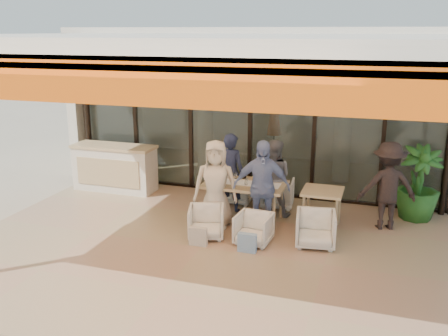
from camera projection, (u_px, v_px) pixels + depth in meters
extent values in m
plane|color=#C6B293|center=(201.00, 249.00, 8.19)|extent=(70.00, 70.00, 0.00)
cube|color=tan|center=(201.00, 249.00, 8.19)|extent=(8.00, 6.00, 0.01)
cube|color=silver|center=(199.00, 42.00, 7.30)|extent=(8.00, 6.00, 0.20)
cube|color=#FA5D0D|center=(87.00, 79.00, 4.69)|extent=(8.00, 0.12, 0.45)
cube|color=orange|center=(123.00, 62.00, 5.29)|extent=(8.00, 1.50, 0.06)
cylinder|color=black|center=(87.00, 113.00, 11.56)|extent=(0.12, 0.12, 3.20)
cube|color=#9EADA3|center=(250.00, 122.00, 10.51)|extent=(8.00, 0.03, 3.20)
cube|color=black|center=(249.00, 192.00, 10.92)|extent=(8.00, 0.10, 0.08)
cube|color=black|center=(251.00, 46.00, 10.09)|extent=(8.00, 0.10, 0.08)
cube|color=black|center=(86.00, 112.00, 11.70)|extent=(0.08, 0.10, 3.20)
cube|color=black|center=(136.00, 115.00, 11.31)|extent=(0.08, 0.10, 3.20)
cube|color=black|center=(191.00, 118.00, 10.91)|extent=(0.08, 0.10, 3.20)
cube|color=black|center=(250.00, 122.00, 10.51)|extent=(0.08, 0.10, 3.20)
cube|color=black|center=(315.00, 125.00, 10.10)|extent=(0.08, 0.10, 3.20)
cube|color=black|center=(384.00, 129.00, 9.70)|extent=(0.08, 0.10, 3.20)
cube|color=silver|center=(284.00, 97.00, 13.69)|extent=(9.00, 0.25, 3.40)
cube|color=silver|center=(109.00, 98.00, 13.40)|extent=(0.25, 3.50, 3.40)
cube|color=silver|center=(271.00, 33.00, 11.63)|extent=(9.00, 3.50, 0.25)
cube|color=tan|center=(268.00, 172.00, 12.54)|extent=(8.00, 3.50, 0.02)
cylinder|color=silver|center=(205.00, 111.00, 12.48)|extent=(0.40, 0.40, 3.00)
cylinder|color=silver|center=(344.00, 119.00, 11.46)|extent=(0.40, 0.40, 3.00)
cylinder|color=black|center=(215.00, 51.00, 11.59)|extent=(0.03, 0.03, 0.70)
cube|color=black|center=(215.00, 70.00, 11.71)|extent=(0.30, 0.30, 0.40)
sphere|color=#FFBF72|center=(215.00, 70.00, 11.71)|extent=(0.18, 0.18, 0.18)
cylinder|color=black|center=(371.00, 53.00, 10.55)|extent=(0.03, 0.03, 0.70)
cube|color=black|center=(369.00, 74.00, 10.67)|extent=(0.30, 0.30, 0.40)
sphere|color=#FFBF72|center=(369.00, 74.00, 10.67)|extent=(0.18, 0.18, 0.18)
cylinder|color=black|center=(273.00, 180.00, 11.75)|extent=(0.40, 0.40, 0.05)
cylinder|color=black|center=(274.00, 139.00, 11.48)|extent=(0.04, 0.04, 2.10)
cone|color=#DB4E13|center=(275.00, 111.00, 11.31)|extent=(0.32, 0.32, 1.10)
cube|color=silver|center=(115.00, 169.00, 11.02)|extent=(1.80, 0.60, 1.00)
cube|color=tan|center=(114.00, 147.00, 10.89)|extent=(1.85, 0.65, 0.06)
cube|color=tan|center=(108.00, 173.00, 10.74)|extent=(1.50, 0.02, 0.60)
cube|color=tan|center=(245.00, 184.00, 9.19)|extent=(1.50, 0.90, 0.05)
cube|color=white|center=(245.00, 183.00, 9.19)|extent=(1.30, 0.35, 0.01)
cylinder|color=tan|center=(208.00, 205.00, 9.18)|extent=(0.06, 0.06, 0.70)
cylinder|color=tan|center=(274.00, 213.00, 8.81)|extent=(0.06, 0.06, 0.70)
cylinder|color=tan|center=(219.00, 195.00, 9.77)|extent=(0.06, 0.06, 0.70)
cylinder|color=tan|center=(281.00, 201.00, 9.40)|extent=(0.06, 0.06, 0.70)
cylinder|color=white|center=(219.00, 180.00, 9.17)|extent=(0.06, 0.06, 0.11)
cylinder|color=white|center=(235.00, 176.00, 9.43)|extent=(0.06, 0.06, 0.11)
cylinder|color=white|center=(246.00, 182.00, 9.06)|extent=(0.06, 0.06, 0.11)
cylinder|color=white|center=(263.00, 179.00, 9.24)|extent=(0.06, 0.06, 0.11)
cylinder|color=white|center=(269.00, 186.00, 8.84)|extent=(0.06, 0.06, 0.11)
cylinder|color=white|center=(218.00, 177.00, 9.38)|extent=(0.06, 0.06, 0.11)
cylinder|color=#8C4A14|center=(219.00, 174.00, 9.46)|extent=(0.07, 0.07, 0.16)
cylinder|color=black|center=(244.00, 174.00, 9.45)|extent=(0.09, 0.09, 0.17)
cylinder|color=black|center=(244.00, 169.00, 9.42)|extent=(0.10, 0.10, 0.01)
cylinder|color=white|center=(217.00, 185.00, 9.04)|extent=(0.22, 0.22, 0.01)
cylinder|color=white|center=(265.00, 190.00, 8.77)|extent=(0.22, 0.22, 0.01)
cylinder|color=white|center=(227.00, 176.00, 9.61)|extent=(0.22, 0.22, 0.01)
cylinder|color=white|center=(273.00, 180.00, 9.34)|extent=(0.22, 0.22, 0.01)
imported|color=white|center=(238.00, 189.00, 10.30)|extent=(0.60, 0.56, 0.61)
imported|color=white|center=(278.00, 192.00, 10.04)|extent=(0.68, 0.64, 0.64)
imported|color=white|center=(206.00, 221.00, 8.56)|extent=(0.73, 0.71, 0.61)
imported|color=white|center=(254.00, 227.00, 8.31)|extent=(0.60, 0.57, 0.58)
imported|color=#181E35|center=(231.00, 173.00, 9.71)|extent=(0.63, 0.47, 1.57)
imported|color=#5E5E63|center=(273.00, 178.00, 9.47)|extent=(0.80, 0.66, 1.50)
imported|color=beige|center=(216.00, 185.00, 8.88)|extent=(0.88, 0.68, 1.61)
imported|color=#687BAD|center=(261.00, 187.00, 8.62)|extent=(1.05, 0.61, 1.68)
cube|color=silver|center=(198.00, 237.00, 8.23)|extent=(0.30, 0.10, 0.34)
cube|color=#99BFD8|center=(247.00, 244.00, 7.98)|extent=(0.30, 0.10, 0.34)
cube|color=tan|center=(323.00, 191.00, 8.79)|extent=(0.70, 0.70, 0.05)
cylinder|color=tan|center=(303.00, 215.00, 8.72)|extent=(0.05, 0.05, 0.70)
cylinder|color=tan|center=(336.00, 218.00, 8.55)|extent=(0.05, 0.05, 0.70)
cylinder|color=tan|center=(308.00, 204.00, 9.23)|extent=(0.05, 0.05, 0.70)
cylinder|color=tan|center=(339.00, 208.00, 9.07)|extent=(0.05, 0.05, 0.70)
imported|color=white|center=(316.00, 228.00, 8.21)|extent=(0.71, 0.68, 0.65)
imported|color=black|center=(387.00, 186.00, 8.81)|extent=(1.16, 0.86, 1.60)
imported|color=#1E5919|center=(418.00, 184.00, 9.27)|extent=(0.91, 0.91, 1.42)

